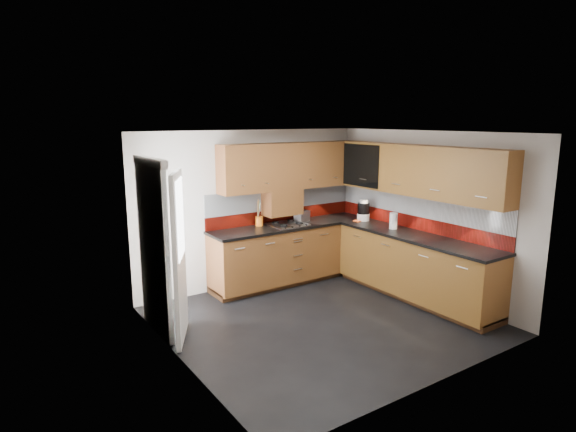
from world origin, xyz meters
TOP-DOWN VIEW (x-y plane):
  - room at (0.00, 0.00)m, footprint 4.00×3.80m
  - base_cabinets at (1.07, 0.72)m, footprint 2.70×3.20m
  - countertop at (1.05, 0.70)m, footprint 2.72×3.22m
  - backsplash at (1.28, 0.93)m, footprint 2.70×3.20m
  - upper_cabinets at (1.23, 0.78)m, footprint 2.50×3.20m
  - extractor_hood at (0.45, 1.64)m, footprint 0.60×0.33m
  - glass_cabinet at (1.71, 1.07)m, footprint 0.32×0.80m
  - back_door at (-1.78, 0.75)m, footprint 0.42×1.19m
  - gas_hob at (0.45, 1.47)m, footprint 0.56×0.49m
  - utensil_pot at (0.06, 1.68)m, footprint 0.12×0.12m
  - toaster at (0.80, 1.58)m, footprint 0.28×0.22m
  - food_processor at (1.66, 1.08)m, footprint 0.20×0.20m
  - paper_towel at (1.62, 0.38)m, footprint 0.14×0.14m
  - orange_cloth at (1.55, 1.08)m, footprint 0.14×0.13m

SIDE VIEW (x-z plane):
  - base_cabinets at x=1.07m, z-range -0.04..0.91m
  - countertop at x=1.05m, z-range 0.90..0.94m
  - orange_cloth at x=1.55m, z-range 0.94..0.95m
  - gas_hob at x=0.45m, z-range 0.93..0.98m
  - toaster at x=0.80m, z-range 0.94..1.11m
  - back_door at x=-1.78m, z-range 0.01..2.05m
  - utensil_pot at x=0.06m, z-range 0.83..1.24m
  - paper_towel at x=1.62m, z-range 0.94..1.18m
  - food_processor at x=1.66m, z-range 0.93..1.26m
  - backsplash at x=1.28m, z-range 0.94..1.48m
  - extractor_hood at x=0.45m, z-range 1.08..1.48m
  - room at x=0.00m, z-range 0.18..2.82m
  - upper_cabinets at x=1.23m, z-range 1.48..2.20m
  - glass_cabinet at x=1.71m, z-range 1.54..2.20m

